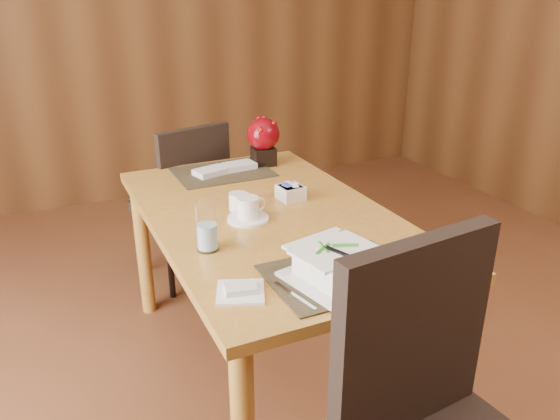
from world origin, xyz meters
name	(u,v)px	position (x,y,z in m)	size (l,w,h in m)	color
back_wall	(133,12)	(0.00, 3.00, 1.40)	(5.00, 0.02, 2.80)	brown
dining_table	(269,235)	(0.00, 0.60, 0.65)	(0.90, 1.50, 0.75)	#B67F32
placemat_near	(340,274)	(0.00, 0.05, 0.75)	(0.45, 0.33, 0.01)	black
placemat_far	(223,172)	(0.00, 1.15, 0.75)	(0.45, 0.33, 0.01)	black
soup_setting	(336,265)	(-0.03, 0.03, 0.80)	(0.32, 0.32, 0.11)	white
coffee_cup	(248,210)	(-0.10, 0.57, 0.79)	(0.16, 0.16, 0.09)	white
water_glass	(207,226)	(-0.32, 0.40, 0.84)	(0.08, 0.08, 0.17)	white
creamer_jug	(238,201)	(-0.10, 0.69, 0.78)	(0.10, 0.10, 0.07)	white
sugar_caddy	(291,193)	(0.14, 0.70, 0.78)	(0.10, 0.10, 0.06)	white
berry_decor	(263,139)	(0.23, 1.18, 0.88)	(0.16, 0.16, 0.24)	black
napkins_far	(227,168)	(0.02, 1.15, 0.77)	(0.31, 0.11, 0.03)	silver
bread_plate	(240,292)	(-0.32, 0.08, 0.75)	(0.14, 0.14, 0.01)	white
far_chair	(186,196)	(-0.10, 1.50, 0.52)	(0.52, 0.52, 0.92)	black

